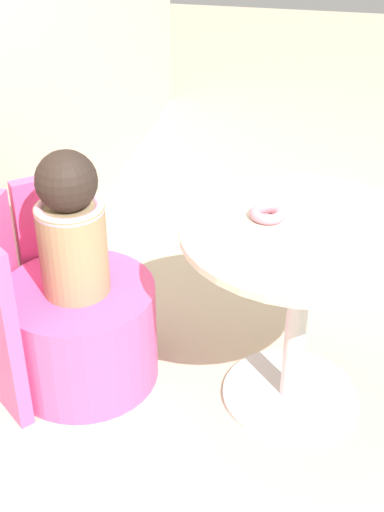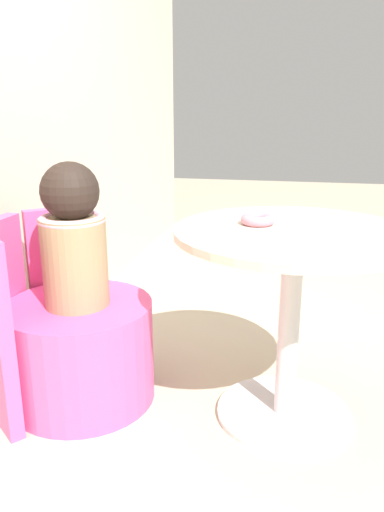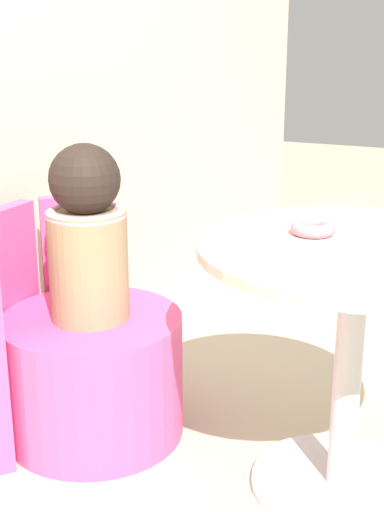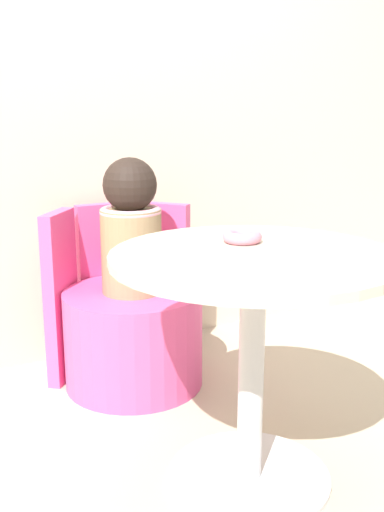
{
  "view_description": "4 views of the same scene",
  "coord_description": "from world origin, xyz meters",
  "px_view_note": "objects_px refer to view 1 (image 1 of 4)",
  "views": [
    {
      "loc": [
        -1.88,
        -0.09,
        1.76
      ],
      "look_at": [
        -0.04,
        0.3,
        0.6
      ],
      "focal_mm": 50.0,
      "sensor_mm": 36.0,
      "label": 1
    },
    {
      "loc": [
        -1.54,
        -0.04,
        1.06
      ],
      "look_at": [
        -0.01,
        0.29,
        0.59
      ],
      "focal_mm": 35.0,
      "sensor_mm": 36.0,
      "label": 2
    },
    {
      "loc": [
        -1.61,
        -0.37,
        1.18
      ],
      "look_at": [
        -0.03,
        0.37,
        0.63
      ],
      "focal_mm": 50.0,
      "sensor_mm": 36.0,
      "label": 3
    },
    {
      "loc": [
        -0.84,
        -1.31,
        1.06
      ],
      "look_at": [
        0.07,
        0.34,
        0.59
      ],
      "focal_mm": 42.0,
      "sensor_mm": 36.0,
      "label": 4
    }
  ],
  "objects_px": {
    "round_table": "(301,278)",
    "tub_chair": "(82,332)",
    "donut": "(268,214)",
    "child_figure": "(71,227)"
  },
  "relations": [
    {
      "from": "child_figure",
      "to": "donut",
      "type": "xyz_separation_m",
      "value": [
        0.08,
        -0.63,
        0.08
      ]
    },
    {
      "from": "tub_chair",
      "to": "child_figure",
      "type": "bearing_deg",
      "value": -97.13
    },
    {
      "from": "round_table",
      "to": "donut",
      "type": "xyz_separation_m",
      "value": [
        0.04,
        0.12,
        0.2
      ]
    },
    {
      "from": "donut",
      "to": "child_figure",
      "type": "bearing_deg",
      "value": 97.05
    },
    {
      "from": "tub_chair",
      "to": "donut",
      "type": "bearing_deg",
      "value": -82.95
    },
    {
      "from": "round_table",
      "to": "child_figure",
      "type": "height_order",
      "value": "child_figure"
    },
    {
      "from": "round_table",
      "to": "tub_chair",
      "type": "relative_size",
      "value": 1.45
    },
    {
      "from": "child_figure",
      "to": "round_table",
      "type": "bearing_deg",
      "value": -87.27
    },
    {
      "from": "round_table",
      "to": "donut",
      "type": "distance_m",
      "value": 0.24
    },
    {
      "from": "round_table",
      "to": "donut",
      "type": "height_order",
      "value": "donut"
    }
  ]
}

